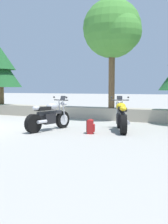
# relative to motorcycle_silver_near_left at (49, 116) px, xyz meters

# --- Properties ---
(stone_wall) EXTENTS (36.00, 0.80, 0.55)m
(stone_wall) POSITION_rel_motorcycle_silver_near_left_xyz_m (-2.75, 3.99, -0.21)
(stone_wall) COLOR #A89E89
(stone_wall) RESTS_ON ground
(motorcycle_silver_near_left) EXTENTS (0.74, 2.05, 1.18)m
(motorcycle_silver_near_left) POSITION_rel_motorcycle_silver_near_left_xyz_m (0.00, 0.00, 0.00)
(motorcycle_silver_near_left) COLOR black
(motorcycle_silver_near_left) RESTS_ON ground
(motorcycle_yellow_centre) EXTENTS (1.06, 1.95, 1.18)m
(motorcycle_yellow_centre) POSITION_rel_motorcycle_silver_near_left_xyz_m (2.29, 0.94, 0.00)
(motorcycle_yellow_centre) COLOR black
(motorcycle_yellow_centre) RESTS_ON ground
(rider_backpack) EXTENTS (0.32, 0.34, 0.47)m
(rider_backpack) POSITION_rel_motorcycle_silver_near_left_xyz_m (1.58, -0.02, -0.24)
(rider_backpack) COLOR #A31E1E
(rider_backpack) RESTS_ON ground
(pine_tree_far_left) EXTENTS (2.40, 2.40, 3.26)m
(pine_tree_far_left) POSITION_rel_motorcycle_silver_near_left_xyz_m (-6.00, 4.24, 2.13)
(pine_tree_far_left) COLOR brown
(pine_tree_far_left) RESTS_ON stone_wall
(leafy_tree_mid_left) EXTENTS (2.74, 2.61, 4.87)m
(leafy_tree_mid_left) POSITION_rel_motorcycle_silver_near_left_xyz_m (0.98, 3.81, 3.56)
(leafy_tree_mid_left) COLOR brown
(leafy_tree_mid_left) RESTS_ON stone_wall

